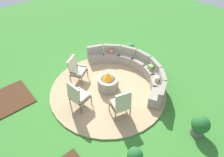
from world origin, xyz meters
TOP-DOWN VIEW (x-y plane):
  - ground_plane at (0.00, 0.00)m, footprint 24.00×24.00m
  - patio_circle at (0.00, 0.00)m, footprint 4.48×4.48m
  - mulch_bed_left at (-2.02, -3.11)m, footprint 1.54×1.45m
  - fire_pit at (0.00, 0.00)m, footprint 0.80×0.80m
  - curved_stone_bench at (-0.03, 1.40)m, footprint 4.11×1.78m
  - lounge_chair_front_left at (-1.23, -0.60)m, footprint 0.77×0.80m
  - lounge_chair_front_right at (0.05, -1.37)m, footprint 0.68×0.65m
  - lounge_chair_back_left at (1.27, -0.52)m, footprint 0.71×0.71m
  - potted_plant_0 at (3.33, 0.79)m, footprint 0.54×0.54m
  - potted_plant_1 at (-1.15, 2.35)m, footprint 0.44×0.44m
  - potted_plant_2 at (2.71, -1.38)m, footprint 0.42×0.42m

SIDE VIEW (x-z plane):
  - ground_plane at x=0.00m, z-range 0.00..0.00m
  - mulch_bed_left at x=-2.02m, z-range 0.00..0.04m
  - patio_circle at x=0.00m, z-range 0.00..0.06m
  - potted_plant_1 at x=-1.15m, z-range 0.03..0.69m
  - curved_stone_bench at x=-0.03m, z-range -0.02..0.74m
  - fire_pit at x=0.00m, z-range -0.02..0.75m
  - potted_plant_2 at x=2.71m, z-range 0.03..0.74m
  - potted_plant_0 at x=3.33m, z-range 0.03..0.78m
  - lounge_chair_front_left at x=-1.23m, z-range 0.08..1.13m
  - lounge_chair_back_left at x=1.27m, z-range 0.08..1.17m
  - lounge_chair_front_right at x=0.05m, z-range 0.06..1.21m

